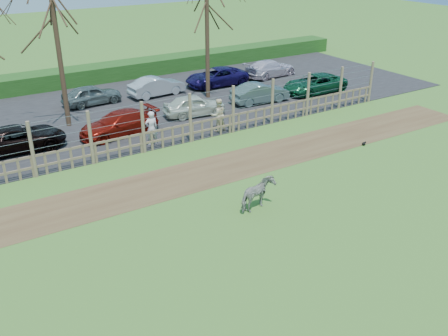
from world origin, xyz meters
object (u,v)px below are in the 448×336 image
car_12 (217,77)px  car_3 (119,124)px  zebra (258,195)px  car_5 (260,93)px  car_2 (19,138)px  car_11 (157,86)px  tree_mid (56,34)px  visitor_b (218,115)px  car_10 (92,95)px  car_6 (315,84)px  crow (364,144)px  car_13 (270,68)px  tree_right (207,12)px  visitor_a (151,128)px  car_4 (194,105)px

car_12 → car_3: bearing=-58.4°
zebra → car_3: (-1.56, 9.99, 0.02)m
car_5 → car_2: bearing=94.6°
car_11 → tree_mid: bearing=107.3°
car_5 → visitor_b: bearing=125.3°
car_10 → car_2: bearing=130.6°
zebra → car_10: size_ratio=0.42×
car_6 → car_10: bearing=-110.6°
tree_mid → car_2: (-2.96, -2.20, -4.23)m
car_6 → car_11: bearing=-117.3°
car_11 → car_12: (4.44, -0.04, 0.00)m
tree_mid → crow: bearing=-42.3°
visitor_b → car_13: 11.65m
zebra → visitor_b: bearing=-37.1°
car_6 → car_12: same height
tree_right → crow: (2.46, -10.92, -5.15)m
tree_mid → zebra: tree_mid is taller
car_2 → car_13: 18.92m
visitor_a → tree_mid: bearing=-59.8°
visitor_a → tree_right: bearing=-137.3°
car_2 → car_5: size_ratio=1.19×
tree_right → car_13: tree_right is taller
tree_right → car_4: tree_right is taller
zebra → tree_right: bearing=-38.8°
tree_mid → car_11: bearing=21.5°
crow → car_11: 13.91m
crow → tree_mid: bearing=137.7°
crow → car_5: size_ratio=0.06×
car_3 → car_10: same height
visitor_a → car_4: 4.81m
visitor_b → car_2: bearing=-11.6°
zebra → car_11: car_11 is taller
tree_mid → visitor_a: size_ratio=3.96×
car_10 → car_13: 13.10m
car_5 → car_10: same height
tree_right → car_3: (-7.19, -3.27, -4.60)m
car_12 → tree_mid: bearing=-75.7°
car_4 → car_10: size_ratio=1.00×
tree_right → car_2: bearing=-167.3°
visitor_a → car_10: 7.85m
zebra → car_3: size_ratio=0.35×
tree_mid → car_6: size_ratio=1.58×
car_4 → car_6: same height
crow → car_2: size_ratio=0.05×
car_5 → car_6: size_ratio=0.84×
car_3 → car_6: 13.55m
car_10 → crow: bearing=-149.0°
car_10 → car_11: (4.13, -0.36, 0.00)m
tree_mid → car_2: 5.61m
visitor_b → car_12: (4.43, 7.46, -0.26)m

